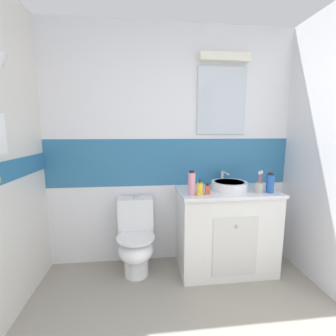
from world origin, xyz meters
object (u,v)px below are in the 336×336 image
toilet (136,240)px  shampoo_bottle_tall (192,183)px  toothbrush_cup (259,187)px  mouthwash_bottle (270,183)px  soap_dispenser (200,189)px  perfume_flask_small (207,189)px  sink_basin (229,185)px

toilet → shampoo_bottle_tall: shampoo_bottle_tall is taller
toilet → toothbrush_cup: 1.31m
toothbrush_cup → mouthwash_bottle: size_ratio=1.11×
toothbrush_cup → soap_dispenser: (-0.59, -0.02, -0.00)m
mouthwash_bottle → perfume_flask_small: mouthwash_bottle is taller
sink_basin → shampoo_bottle_tall: shampoo_bottle_tall is taller
soap_dispenser → mouthwash_bottle: mouthwash_bottle is taller
shampoo_bottle_tall → toilet: bearing=161.7°
mouthwash_bottle → shampoo_bottle_tall: shampoo_bottle_tall is taller
toilet → perfume_flask_small: size_ratio=7.33×
toilet → shampoo_bottle_tall: size_ratio=3.35×
toothbrush_cup → mouthwash_bottle: (0.10, -0.01, 0.03)m
toilet → perfume_flask_small: (0.67, -0.17, 0.54)m
soap_dispenser → shampoo_bottle_tall: bearing=176.3°
toilet → perfume_flask_small: bearing=-13.9°
sink_basin → toothbrush_cup: bearing=-29.3°
mouthwash_bottle → perfume_flask_small: bearing=179.5°
perfume_flask_small → toilet: bearing=166.1°
toothbrush_cup → mouthwash_bottle: bearing=-7.2°
mouthwash_bottle → shampoo_bottle_tall: 0.76m
toothbrush_cup → perfume_flask_small: 0.51m
soap_dispenser → perfume_flask_small: (0.08, 0.01, -0.01)m
sink_basin → mouthwash_bottle: 0.38m
sink_basin → mouthwash_bottle: bearing=-23.5°
mouthwash_bottle → perfume_flask_small: size_ratio=1.85×
toothbrush_cup → soap_dispenser: 0.59m
toothbrush_cup → shampoo_bottle_tall: shampoo_bottle_tall is taller
toilet → toothbrush_cup: (1.18, -0.16, 0.55)m
toilet → shampoo_bottle_tall: bearing=-18.3°
shampoo_bottle_tall → perfume_flask_small: size_ratio=2.19×
toothbrush_cup → sink_basin: bearing=150.7°
sink_basin → toothbrush_cup: size_ratio=1.86×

